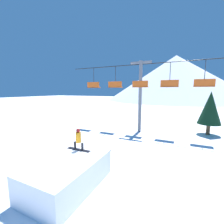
{
  "coord_description": "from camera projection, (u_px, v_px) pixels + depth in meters",
  "views": [
    {
      "loc": [
        4.23,
        -5.12,
        4.9
      ],
      "look_at": [
        -0.8,
        5.51,
        3.21
      ],
      "focal_mm": 24.0,
      "sensor_mm": 36.0,
      "label": 1
    }
  ],
  "objects": [
    {
      "name": "chairlift",
      "position": [
        140.0,
        89.0,
        17.27
      ],
      "size": [
        18.53,
        0.44,
        8.24
      ],
      "color": "slate",
      "rests_on": "ground_plane"
    },
    {
      "name": "snow_ramp",
      "position": [
        69.0,
        174.0,
        7.62
      ],
      "size": [
        2.66,
        4.32,
        1.41
      ],
      "color": "white",
      "rests_on": "ground_plane"
    },
    {
      "name": "ground_plane",
      "position": [
        77.0,
        195.0,
        7.07
      ],
      "size": [
        220.0,
        220.0,
        0.0
      ],
      "primitive_type": "plane",
      "color": "white"
    },
    {
      "name": "pine_tree_near",
      "position": [
        210.0,
        108.0,
        16.37
      ],
      "size": [
        2.34,
        2.34,
        4.83
      ],
      "color": "#4C3823",
      "rests_on": "ground_plane"
    },
    {
      "name": "snowboarder",
      "position": [
        78.0,
        140.0,
        8.79
      ],
      "size": [
        1.53,
        0.31,
        1.3
      ],
      "color": "black",
      "rests_on": "snow_ramp"
    },
    {
      "name": "mountain_ridge",
      "position": [
        175.0,
        78.0,
        76.8
      ],
      "size": [
        68.59,
        68.59,
        22.48
      ],
      "color": "silver",
      "rests_on": "ground_plane"
    }
  ]
}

